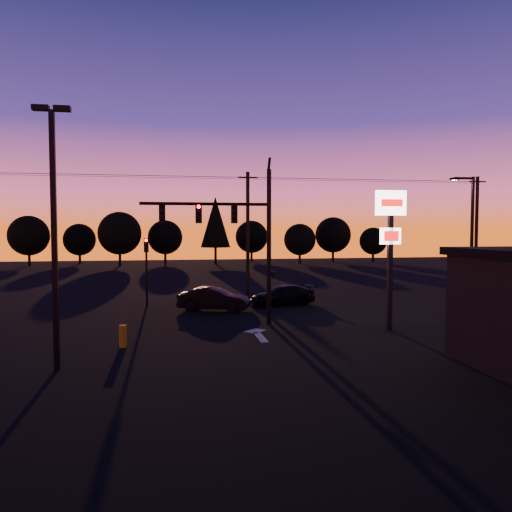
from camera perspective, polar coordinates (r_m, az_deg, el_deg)
The scene contains 22 objects.
ground at distance 22.04m, azimuth -0.29°, elevation -9.85°, with size 120.00×120.00×0.00m, color black.
lane_arrow at distance 23.72m, azimuth 0.22°, elevation -8.90°, with size 1.20×3.10×0.01m.
traffic_signal_mast at distance 25.41m, azimuth -2.05°, elevation 3.09°, with size 6.79×0.52×8.58m.
secondary_signal at distance 32.75m, azimuth -12.42°, elevation -0.61°, with size 0.30×0.31×4.35m.
parking_lot_light at distance 18.57m, azimuth -22.10°, elevation 3.89°, with size 1.25×0.30×9.14m.
pylon_sign at distance 25.04m, azimuth 15.11°, elevation 2.94°, with size 1.50×0.28×6.80m.
streetlight at distance 31.93m, azimuth 23.30°, elevation 1.92°, with size 1.55×0.35×8.00m.
utility_pole_1 at distance 35.62m, azimuth -0.95°, elevation 2.54°, with size 1.40×0.26×9.00m.
utility_pole_2 at distance 42.37m, azimuth 23.88°, elevation 2.37°, with size 1.40×0.26×9.00m.
power_wires at distance 35.80m, azimuth -0.95°, elevation 8.91°, with size 36.00×1.22×0.07m.
bollard at distance 21.79m, azimuth -14.97°, elevation -8.85°, with size 0.31×0.31×0.93m, color #AB7F0D.
tree_0 at distance 73.50m, azimuth -24.54°, elevation 2.13°, with size 5.36×5.36×6.74m.
tree_1 at distance 75.20m, azimuth -19.52°, elevation 1.77°, with size 4.54×4.54×5.71m.
tree_2 at distance 69.46m, azimuth -15.32°, elevation 2.52°, with size 5.77×5.78×7.26m.
tree_3 at distance 73.18m, azimuth -10.34°, elevation 2.11°, with size 4.95×4.95×6.22m.
tree_4 at distance 70.49m, azimuth -4.66°, elevation 3.89°, with size 4.18×4.18×9.50m.
tree_5 at distance 76.23m, azimuth -0.51°, elevation 2.20°, with size 4.95×4.95×6.22m.
tree_6 at distance 71.65m, azimuth 5.03°, elevation 1.88°, with size 4.54×4.54×5.71m.
tree_7 at distance 76.26m, azimuth 8.80°, elevation 2.40°, with size 5.36×5.36×6.74m.
tree_8 at distance 77.50m, azimuth 13.24°, elevation 1.67°, with size 4.12×4.12×5.19m.
car_mid at distance 30.39m, azimuth -4.86°, elevation -4.92°, with size 1.50×4.29×1.42m, color black.
car_right at distance 32.53m, azimuth 3.03°, elevation -4.51°, with size 1.78×4.38×1.27m, color black.
Camera 1 is at (-3.64, -21.17, 4.94)m, focal length 35.00 mm.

